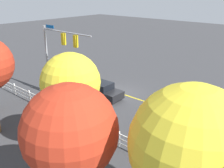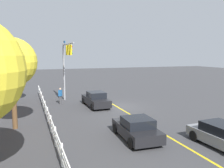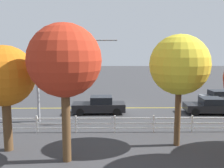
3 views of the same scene
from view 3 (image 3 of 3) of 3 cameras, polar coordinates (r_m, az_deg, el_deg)
name	(u,v)px [view 3 (image 3 of 3)]	position (r m, az deg, el deg)	size (l,w,h in m)	color
ground_plane	(109,108)	(23.60, -0.74, -5.55)	(120.00, 120.00, 0.00)	#38383A
lane_center_stripe	(151,108)	(23.94, 8.93, -5.44)	(28.00, 0.16, 0.01)	gold
signal_assembly	(60,61)	(19.00, -11.86, 5.12)	(6.13, 0.38, 6.63)	gray
car_0	(221,97)	(27.88, 23.81, -2.77)	(4.29, 2.05, 1.34)	slate
car_1	(209,106)	(23.13, 21.47, -4.72)	(4.12, 2.12, 1.38)	black
car_2	(99,105)	(21.58, -2.95, -4.94)	(4.58, 1.94, 1.50)	black
pedestrian	(65,112)	(18.71, -10.69, -6.38)	(0.48, 0.44, 1.69)	#3F3F42
white_rail_fence	(154,123)	(17.02, 9.55, -8.94)	(26.10, 0.10, 1.15)	white
tree_1	(180,65)	(14.30, 15.31, 4.22)	(3.37, 3.37, 6.37)	brown
tree_2	(65,61)	(11.94, -10.87, 5.19)	(3.53, 3.53, 6.78)	brown
tree_5	(5,77)	(14.31, -23.53, 1.57)	(3.25, 3.25, 5.76)	brown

